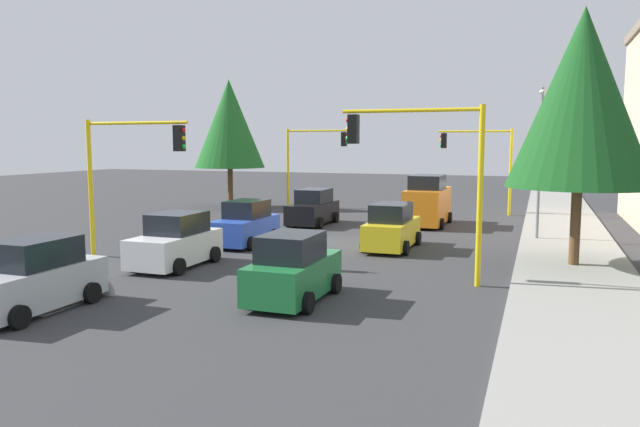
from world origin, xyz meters
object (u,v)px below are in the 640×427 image
at_px(delivery_van_orange, 428,202).
at_px(car_yellow, 392,228).
at_px(tree_roadside_near, 582,98).
at_px(car_white, 176,242).
at_px(traffic_signal_near_right, 128,160).
at_px(car_green, 293,270).
at_px(car_silver, 33,279).
at_px(street_lamp_curbside, 540,147).
at_px(traffic_signal_far_left, 480,154).
at_px(car_black, 313,209).
at_px(car_blue, 246,225).
at_px(traffic_signal_far_right, 312,152).
at_px(tree_opposite_side, 229,124).
at_px(traffic_signal_near_left, 423,158).

distance_m(delivery_van_orange, car_yellow, 7.98).
xyz_separation_m(delivery_van_orange, car_yellow, (7.97, -0.12, -0.39)).
bearing_deg(tree_roadside_near, car_white, -71.43).
bearing_deg(delivery_van_orange, traffic_signal_near_right, -33.78).
distance_m(tree_roadside_near, car_green, 12.09).
distance_m(delivery_van_orange, car_silver, 21.89).
bearing_deg(street_lamp_curbside, car_green, -26.22).
distance_m(traffic_signal_far_left, car_black, 11.95).
height_order(tree_roadside_near, car_blue, tree_roadside_near).
height_order(street_lamp_curbside, car_yellow, street_lamp_curbside).
bearing_deg(car_green, traffic_signal_near_right, -113.54).
distance_m(traffic_signal_far_right, tree_opposite_side, 6.01).
height_order(traffic_signal_near_left, car_blue, traffic_signal_near_left).
bearing_deg(tree_opposite_side, car_white, 22.67).
distance_m(traffic_signal_near_right, traffic_signal_far_left, 22.97).
bearing_deg(car_black, traffic_signal_near_right, -14.94).
bearing_deg(street_lamp_curbside, traffic_signal_near_left, -20.00).
distance_m(car_green, car_black, 16.26).
height_order(traffic_signal_far_left, delivery_van_orange, traffic_signal_far_left).
bearing_deg(car_white, street_lamp_curbside, 129.44).
bearing_deg(car_blue, car_white, -2.74).
height_order(street_lamp_curbside, car_green, street_lamp_curbside).
xyz_separation_m(traffic_signal_near_right, car_green, (3.63, 8.34, -2.95)).
distance_m(traffic_signal_near_right, car_green, 9.56).
xyz_separation_m(car_blue, car_green, (8.15, 5.66, -0.00)).
distance_m(traffic_signal_far_right, street_lamp_curbside, 18.14).
xyz_separation_m(traffic_signal_far_right, car_blue, (15.48, 2.68, -2.99)).
bearing_deg(traffic_signal_far_left, delivery_van_orange, -18.83).
xyz_separation_m(tree_opposite_side, car_green, (21.63, 13.68, -4.90)).
relative_size(traffic_signal_near_right, car_white, 1.38).
distance_m(traffic_signal_far_right, car_black, 9.30).
bearing_deg(tree_roadside_near, car_silver, -51.57).
distance_m(traffic_signal_near_right, car_black, 12.54).
distance_m(traffic_signal_near_left, car_white, 9.48).
height_order(tree_opposite_side, car_green, tree_opposite_side).
height_order(delivery_van_orange, car_green, delivery_van_orange).
height_order(street_lamp_curbside, car_black, street_lamp_curbside).
bearing_deg(traffic_signal_far_right, tree_opposite_side, -69.44).
xyz_separation_m(car_black, car_silver, (18.86, -0.95, -0.00)).
relative_size(traffic_signal_near_left, car_black, 1.36).
bearing_deg(traffic_signal_near_right, car_blue, 149.40).
height_order(traffic_signal_far_left, car_white, traffic_signal_far_left).
xyz_separation_m(traffic_signal_far_right, traffic_signal_far_left, (0.00, 11.32, -0.07)).
bearing_deg(car_blue, car_green, 34.77).
distance_m(tree_opposite_side, car_white, 20.76).
distance_m(traffic_signal_near_right, car_white, 3.87).
bearing_deg(delivery_van_orange, car_white, -25.19).
xyz_separation_m(traffic_signal_near_left, car_blue, (-4.52, -8.68, -3.14)).
xyz_separation_m(car_yellow, car_silver, (12.78, -6.83, -0.00)).
bearing_deg(car_silver, delivery_van_orange, 161.48).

